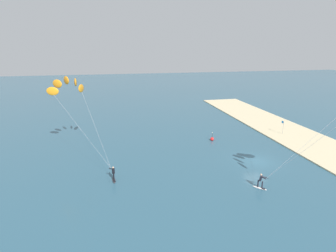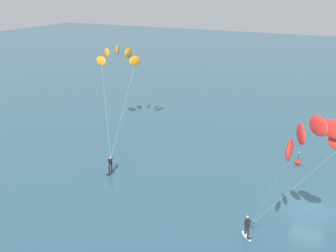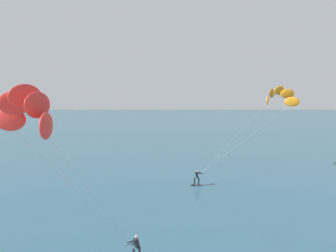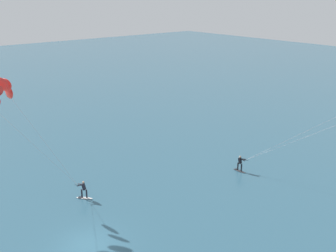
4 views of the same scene
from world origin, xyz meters
name	(u,v)px [view 4 (image 4 of 4)]	position (x,y,z in m)	size (l,w,h in m)	color
ground_plane	(88,245)	(0.00, 0.00, 0.00)	(240.00, 240.00, 0.00)	#2D566B
kitesurfer_mid_water	(4,96)	(-10.47, -1.30, 9.30)	(6.97, 7.27, 10.85)	white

